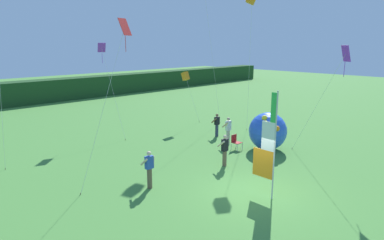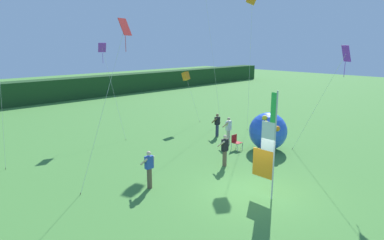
# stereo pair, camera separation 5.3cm
# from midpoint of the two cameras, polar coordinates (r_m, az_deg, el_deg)

# --- Properties ---
(ground_plane) EXTENTS (120.00, 120.00, 0.00)m
(ground_plane) POSITION_cam_midpoint_polar(r_m,az_deg,el_deg) (14.63, 10.02, -12.39)
(ground_plane) COLOR #478438
(distant_treeline) EXTENTS (80.00, 2.40, 2.42)m
(distant_treeline) POSITION_cam_midpoint_polar(r_m,az_deg,el_deg) (39.07, -27.79, 4.10)
(distant_treeline) COLOR #1E421E
(distant_treeline) RESTS_ON ground
(banner_flag) EXTENTS (0.06, 1.03, 4.49)m
(banner_flag) POSITION_cam_midpoint_polar(r_m,az_deg,el_deg) (13.71, 12.91, -4.62)
(banner_flag) COLOR #B7B7BC
(banner_flag) RESTS_ON ground
(person_near_banner) EXTENTS (0.55, 0.48, 1.75)m
(person_near_banner) POSITION_cam_midpoint_polar(r_m,az_deg,el_deg) (20.91, 6.18, -1.74)
(person_near_banner) COLOR #B7B2A3
(person_near_banner) RESTS_ON ground
(person_mid_field) EXTENTS (0.55, 0.48, 1.70)m
(person_mid_field) POSITION_cam_midpoint_polar(r_m,az_deg,el_deg) (14.70, -7.49, -8.31)
(person_mid_field) COLOR brown
(person_mid_field) RESTS_ON ground
(person_far_left) EXTENTS (0.55, 0.48, 1.67)m
(person_far_left) POSITION_cam_midpoint_polar(r_m,az_deg,el_deg) (17.24, 5.58, -5.08)
(person_far_left) COLOR brown
(person_far_left) RESTS_ON ground
(person_far_right) EXTENTS (0.55, 0.48, 1.59)m
(person_far_right) POSITION_cam_midpoint_polar(r_m,az_deg,el_deg) (22.69, 4.25, -0.76)
(person_far_right) COLOR #2D334C
(person_far_right) RESTS_ON ground
(inflatable_balloon) EXTENTS (2.26, 2.26, 2.26)m
(inflatable_balloon) POSITION_cam_midpoint_polar(r_m,az_deg,el_deg) (20.27, 12.87, -1.89)
(inflatable_balloon) COLOR blue
(inflatable_balloon) RESTS_ON ground
(folding_chair) EXTENTS (0.51, 0.51, 0.89)m
(folding_chair) POSITION_cam_midpoint_polar(r_m,az_deg,el_deg) (20.12, 7.46, -3.62)
(folding_chair) COLOR #BCBCC1
(folding_chair) RESTS_ON ground
(kite_red_diamond_1) EXTENTS (3.38, 1.00, 7.37)m
(kite_red_diamond_1) POSITION_cam_midpoint_polar(r_m,az_deg,el_deg) (15.71, -11.99, 13.99)
(kite_red_diamond_1) COLOR brown
(kite_red_diamond_1) RESTS_ON ground
(kite_orange_box_2) EXTENTS (1.58, 0.61, 4.18)m
(kite_orange_box_2) POSITION_cam_midpoint_polar(r_m,az_deg,el_deg) (25.64, -1.19, 7.56)
(kite_orange_box_2) COLOR brown
(kite_orange_box_2) RESTS_ON ground
(kite_purple_diamond_4) EXTENTS (1.92, 3.56, 6.17)m
(kite_purple_diamond_4) POSITION_cam_midpoint_polar(r_m,az_deg,el_deg) (17.39, 24.39, 9.27)
(kite_purple_diamond_4) COLOR brown
(kite_purple_diamond_4) RESTS_ON ground
(kite_purple_diamond_5) EXTENTS (0.64, 3.24, 6.31)m
(kite_purple_diamond_5) POSITION_cam_midpoint_polar(r_m,az_deg,el_deg) (24.04, -15.17, 11.06)
(kite_purple_diamond_5) COLOR brown
(kite_purple_diamond_5) RESTS_ON ground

